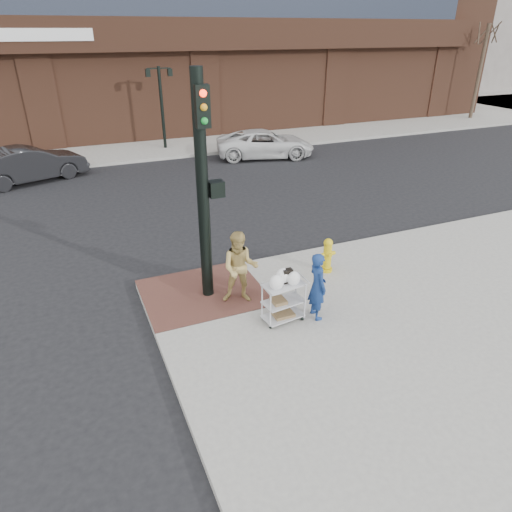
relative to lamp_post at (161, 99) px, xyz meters
name	(u,v)px	position (x,y,z in m)	size (l,w,h in m)	color
ground	(240,311)	(-2.00, -16.00, -2.62)	(220.00, 220.00, 0.00)	black
sidewalk_far	(240,100)	(10.50, 16.00, -2.54)	(65.00, 36.00, 0.15)	gray
brick_curb_ramp	(203,292)	(-2.60, -15.10, -2.46)	(2.80, 2.40, 0.01)	#542B27
bare_tree_a	(490,21)	(22.00, 0.50, 3.65)	(1.80, 1.80, 7.20)	#382B21
lamp_post	(161,99)	(0.00, 0.00, 0.00)	(1.32, 0.22, 4.00)	black
traffic_signal_pole	(204,185)	(-2.48, -15.23, 0.21)	(0.61, 0.51, 5.00)	black
woman_blue	(317,286)	(-0.64, -17.02, -1.71)	(0.55, 0.36, 1.52)	navy
pedestrian_tan	(240,268)	(-1.90, -15.78, -1.62)	(0.83, 0.64, 1.70)	tan
sedan_dark	(30,164)	(-6.43, -3.28, -1.88)	(1.56, 4.47, 1.47)	black
minivan_white	(265,144)	(4.28, -3.40, -1.95)	(2.22, 4.82, 1.34)	silver
utility_cart	(284,298)	(-1.35, -16.87, -1.93)	(0.91, 0.58, 1.19)	#B2B3B7
fire_hydrant	(327,255)	(0.67, -15.31, -2.00)	(0.43, 0.30, 0.91)	gold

